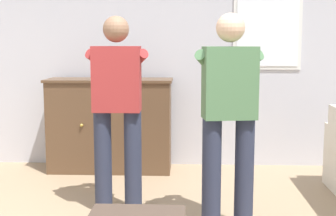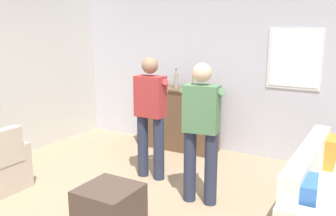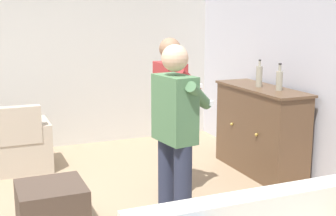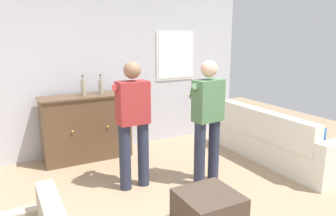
{
  "view_description": "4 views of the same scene",
  "coord_description": "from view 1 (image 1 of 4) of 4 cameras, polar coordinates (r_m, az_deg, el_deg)",
  "views": [
    {
      "loc": [
        0.36,
        -2.92,
        1.46
      ],
      "look_at": [
        0.21,
        0.68,
        0.95
      ],
      "focal_mm": 50.0,
      "sensor_mm": 36.0,
      "label": 1
    },
    {
      "loc": [
        2.44,
        -3.16,
        2.09
      ],
      "look_at": [
        0.19,
        0.73,
        1.09
      ],
      "focal_mm": 40.0,
      "sensor_mm": 36.0,
      "label": 2
    },
    {
      "loc": [
        4.11,
        -0.84,
        1.93
      ],
      "look_at": [
        0.22,
        0.78,
        1.06
      ],
      "focal_mm": 50.0,
      "sensor_mm": 36.0,
      "label": 3
    },
    {
      "loc": [
        -1.77,
        -2.79,
        2.02
      ],
      "look_at": [
        0.16,
        0.79,
        1.08
      ],
      "focal_mm": 35.0,
      "sensor_mm": 36.0,
      "label": 4
    }
  ],
  "objects": [
    {
      "name": "bottle_wine_green",
      "position": [
        5.28,
        -7.51,
        4.94
      ],
      "size": [
        0.07,
        0.07,
        0.33
      ],
      "color": "gray",
      "rests_on": "sideboard_cabinet"
    },
    {
      "name": "bottle_liquor_amber",
      "position": [
        5.3,
        -4.14,
        4.9
      ],
      "size": [
        0.07,
        0.07,
        0.31
      ],
      "color": "gray",
      "rests_on": "sideboard_cabinet"
    },
    {
      "name": "person_standing_right",
      "position": [
        3.63,
        7.41,
        -0.35
      ],
      "size": [
        0.55,
        0.5,
        1.68
      ],
      "color": "#282D42",
      "rests_on": "ground"
    },
    {
      "name": "sideboard_cabinet",
      "position": [
        5.37,
        -7.06,
        -2.06
      ],
      "size": [
        1.42,
        0.49,
        1.06
      ],
      "color": "brown",
      "rests_on": "ground"
    },
    {
      "name": "person_standing_left",
      "position": [
        4.0,
        -6.2,
        0.44
      ],
      "size": [
        0.56,
        0.48,
        1.68
      ],
      "color": "#282D42",
      "rests_on": "ground"
    },
    {
      "name": "wall_back_with_window",
      "position": [
        5.59,
        -1.04,
        7.39
      ],
      "size": [
        5.2,
        0.15,
        2.8
      ],
      "color": "silver",
      "rests_on": "ground"
    }
  ]
}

